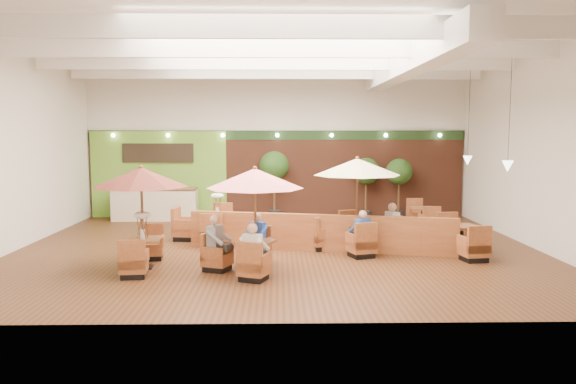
{
  "coord_description": "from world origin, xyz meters",
  "views": [
    {
      "loc": [
        0.02,
        -14.98,
        3.13
      ],
      "look_at": [
        0.3,
        0.5,
        1.5
      ],
      "focal_mm": 35.0,
      "sensor_mm": 36.0,
      "label": 1
    }
  ],
  "objects_px": {
    "table_1": "(253,195)",
    "topiary_2": "(399,174)",
    "table_0": "(141,190)",
    "booth_divider": "(320,233)",
    "topiary_0": "(274,169)",
    "diner_2": "(217,238)",
    "diner_3": "(362,228)",
    "table_5": "(422,218)",
    "diner_0": "(254,246)",
    "diner_4": "(391,222)",
    "topiary_1": "(366,173)",
    "table_2": "(357,186)",
    "service_counter": "(155,204)",
    "diner_1": "(257,232)",
    "table_4": "(452,240)",
    "table_3": "(209,225)"
  },
  "relations": [
    {
      "from": "table_2",
      "to": "diner_0",
      "type": "distance_m",
      "value": 4.2
    },
    {
      "from": "booth_divider",
      "to": "table_2",
      "type": "relative_size",
      "value": 2.75
    },
    {
      "from": "topiary_1",
      "to": "booth_divider",
      "type": "bearing_deg",
      "value": -110.55
    },
    {
      "from": "table_1",
      "to": "diner_4",
      "type": "xyz_separation_m",
      "value": [
        3.6,
        2.26,
        -0.97
      ]
    },
    {
      "from": "table_5",
      "to": "topiary_2",
      "type": "xyz_separation_m",
      "value": [
        -0.37,
        1.99,
        1.32
      ]
    },
    {
      "from": "table_5",
      "to": "diner_0",
      "type": "height_order",
      "value": "diner_0"
    },
    {
      "from": "table_0",
      "to": "service_counter",
      "type": "bearing_deg",
      "value": 93.85
    },
    {
      "from": "booth_divider",
      "to": "topiary_0",
      "type": "relative_size",
      "value": 2.88
    },
    {
      "from": "table_0",
      "to": "diner_3",
      "type": "height_order",
      "value": "table_0"
    },
    {
      "from": "topiary_2",
      "to": "topiary_1",
      "type": "bearing_deg",
      "value": 180.0
    },
    {
      "from": "diner_2",
      "to": "diner_3",
      "type": "xyz_separation_m",
      "value": [
        3.5,
        1.34,
        -0.03
      ]
    },
    {
      "from": "table_1",
      "to": "topiary_2",
      "type": "height_order",
      "value": "table_1"
    },
    {
      "from": "table_2",
      "to": "table_5",
      "type": "relative_size",
      "value": 1.13
    },
    {
      "from": "diner_2",
      "to": "booth_divider",
      "type": "bearing_deg",
      "value": 149.85
    },
    {
      "from": "table_0",
      "to": "diner_0",
      "type": "bearing_deg",
      "value": -30.42
    },
    {
      "from": "table_3",
      "to": "diner_3",
      "type": "xyz_separation_m",
      "value": [
        4.13,
        -2.34,
        0.29
      ]
    },
    {
      "from": "table_4",
      "to": "diner_0",
      "type": "distance_m",
      "value": 5.71
    },
    {
      "from": "booth_divider",
      "to": "diner_3",
      "type": "distance_m",
      "value": 1.27
    },
    {
      "from": "topiary_2",
      "to": "topiary_0",
      "type": "bearing_deg",
      "value": 180.0
    },
    {
      "from": "diner_1",
      "to": "table_2",
      "type": "bearing_deg",
      "value": -123.59
    },
    {
      "from": "service_counter",
      "to": "table_0",
      "type": "height_order",
      "value": "table_0"
    },
    {
      "from": "diner_1",
      "to": "diner_4",
      "type": "bearing_deg",
      "value": -130.07
    },
    {
      "from": "table_4",
      "to": "topiary_1",
      "type": "relative_size",
      "value": 1.13
    },
    {
      "from": "diner_4",
      "to": "topiary_1",
      "type": "bearing_deg",
      "value": -24.13
    },
    {
      "from": "table_4",
      "to": "table_5",
      "type": "xyz_separation_m",
      "value": [
        0.25,
        3.94,
        -0.01
      ]
    },
    {
      "from": "table_2",
      "to": "topiary_2",
      "type": "bearing_deg",
      "value": 48.59
    },
    {
      "from": "table_5",
      "to": "topiary_1",
      "type": "xyz_separation_m",
      "value": [
        -1.57,
        1.99,
        1.34
      ]
    },
    {
      "from": "table_5",
      "to": "diner_0",
      "type": "bearing_deg",
      "value": -129.07
    },
    {
      "from": "table_2",
      "to": "diner_1",
      "type": "xyz_separation_m",
      "value": [
        -2.62,
        -1.39,
        -0.99
      ]
    },
    {
      "from": "table_3",
      "to": "diner_1",
      "type": "bearing_deg",
      "value": -53.06
    },
    {
      "from": "booth_divider",
      "to": "topiary_2",
      "type": "bearing_deg",
      "value": 71.89
    },
    {
      "from": "table_0",
      "to": "diner_2",
      "type": "xyz_separation_m",
      "value": [
        1.75,
        -0.31,
        -1.05
      ]
    },
    {
      "from": "service_counter",
      "to": "diner_4",
      "type": "height_order",
      "value": "diner_4"
    },
    {
      "from": "table_2",
      "to": "topiary_2",
      "type": "height_order",
      "value": "table_2"
    },
    {
      "from": "diner_0",
      "to": "table_4",
      "type": "bearing_deg",
      "value": 55.06
    },
    {
      "from": "booth_divider",
      "to": "table_2",
      "type": "distance_m",
      "value": 1.6
    },
    {
      "from": "table_0",
      "to": "diner_1",
      "type": "distance_m",
      "value": 2.89
    },
    {
      "from": "table_2",
      "to": "topiary_2",
      "type": "xyz_separation_m",
      "value": [
        2.31,
        5.44,
        -0.08
      ]
    },
    {
      "from": "table_2",
      "to": "diner_4",
      "type": "relative_size",
      "value": 3.22
    },
    {
      "from": "service_counter",
      "to": "table_5",
      "type": "xyz_separation_m",
      "value": [
        9.21,
        -1.79,
        -0.25
      ]
    },
    {
      "from": "topiary_1",
      "to": "diner_0",
      "type": "relative_size",
      "value": 2.85
    },
    {
      "from": "table_4",
      "to": "topiary_2",
      "type": "relative_size",
      "value": 1.14
    },
    {
      "from": "topiary_1",
      "to": "topiary_2",
      "type": "distance_m",
      "value": 1.2
    },
    {
      "from": "topiary_2",
      "to": "table_0",
      "type": "bearing_deg",
      "value": -135.6
    },
    {
      "from": "diner_2",
      "to": "topiary_2",
      "type": "bearing_deg",
      "value": 163.05
    },
    {
      "from": "topiary_0",
      "to": "service_counter",
      "type": "bearing_deg",
      "value": -177.33
    },
    {
      "from": "table_1",
      "to": "topiary_2",
      "type": "relative_size",
      "value": 1.12
    },
    {
      "from": "topiary_0",
      "to": "table_5",
      "type": "bearing_deg",
      "value": -22.05
    },
    {
      "from": "diner_4",
      "to": "topiary_0",
      "type": "bearing_deg",
      "value": 7.97
    },
    {
      "from": "table_5",
      "to": "diner_4",
      "type": "xyz_separation_m",
      "value": [
        -1.76,
        -3.45,
        0.43
      ]
    }
  ]
}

